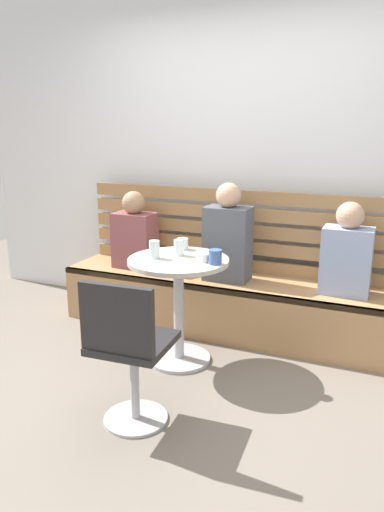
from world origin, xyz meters
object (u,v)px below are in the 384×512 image
Objects in this scene: booth_bench at (227,305)px; white_chair at (128,348)px; person_adult at (228,237)px; cup_glass_short at (183,244)px; person_child_middle at (135,234)px; cup_water_clear at (179,248)px; cup_mug_blue at (215,257)px; cup_glass_tall at (154,249)px; person_child_left at (347,254)px; cafe_table at (179,290)px; cup_espresso_small at (204,258)px.

white_chair is at bearing -92.58° from booth_bench.
person_adult is (0.06, 1.40, 0.31)m from white_chair.
booth_bench is at bearing 58.34° from cup_glass_short.
person_child_middle is 0.71m from cup_glass_short.
cup_water_clear is 1.16× the size of cup_mug_blue.
cup_mug_blue is at bearing -18.82° from cup_water_clear.
booth_bench is 0.86m from cup_mug_blue.
person_child_middle reaches higher than cup_glass_tall.
person_child_middle is at bearing 128.67° from cup_glass_tall.
booth_bench is at bearing 65.70° from cup_glass_tall.
cup_glass_tall reaches higher than booth_bench.
cafe_table is at bearing -148.91° from person_child_left.
person_adult is at bearing 76.24° from cafe_table.
person_child_middle is at bearing 179.92° from person_child_left.
cup_mug_blue is at bearing -33.83° from person_child_middle.
cup_glass_tall is at bearing -51.33° from person_child_middle.
cup_mug_blue reaches higher than cup_glass_short.
cup_glass_short is (-0.16, 1.06, 0.32)m from white_chair.
person_child_left is at bearing 56.74° from white_chair.
cup_glass_tall is at bearing -161.12° from cafe_table.
white_chair is 0.86m from cup_glass_tall.
person_child_middle is at bearing 144.53° from cup_espresso_small.
cup_water_clear is at bearing -39.48° from person_child_middle.
cup_glass_tall is (0.53, -0.67, 0.08)m from person_child_middle.
cup_glass_tall is 0.35m from cup_espresso_small.
cup_glass_short reaches higher than cafe_table.
cup_glass_short reaches higher than cup_espresso_small.
cup_glass_tall is at bearing -132.59° from cup_water_clear.
person_child_middle is 0.85m from cup_water_clear.
person_child_left is at bearing -0.08° from person_child_middle.
cup_water_clear reaches higher than cafe_table.
person_child_left reaches higher than person_child_middle.
cup_espresso_small is (0.19, -0.01, 0.25)m from cafe_table.
booth_bench is 3.65× the size of cafe_table.
cup_glass_tall is 1.09× the size of cup_water_clear.
person_child_middle is (-1.70, 0.00, -0.01)m from person_child_left.
person_child_middle reaches higher than cup_water_clear.
booth_bench is 1.44m from white_chair.
cafe_table is 0.99× the size of person_adult.
cup_espresso_small is (0.34, 0.04, -0.03)m from cup_glass_tall.
cup_espresso_small is at bearing -85.43° from person_adult.
white_chair is (0.08, -0.81, -0.05)m from cafe_table.
white_chair is 0.87m from cup_espresso_small.
person_adult is 13.37× the size of cup_espresso_small.
white_chair is 7.08× the size of cup_glass_tall.
person_child_left reaches higher than cup_glass_tall.
person_child_left reaches higher than cup_espresso_small.
cup_glass_short is 1.43× the size of cup_espresso_small.
white_chair is 7.73× the size of cup_water_clear.
cup_glass_tall is 1.26× the size of cup_mug_blue.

